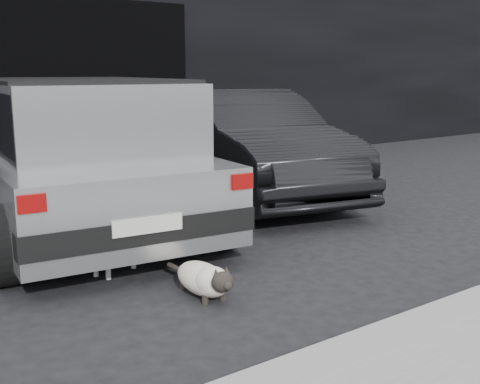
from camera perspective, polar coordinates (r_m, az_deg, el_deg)
ground at (r=5.39m, az=-10.65°, el=-5.65°), size 80.00×80.00×0.00m
building_facade at (r=11.18m, az=-20.23°, el=15.61°), size 34.00×4.00×5.00m
garage_opening at (r=9.23m, az=-16.17°, el=9.39°), size 4.00×0.10×2.60m
curb at (r=4.09m, az=19.62°, el=-10.92°), size 18.00×0.25×0.12m
silver_hatchback at (r=6.13m, az=-15.39°, el=4.00°), size 2.34×4.22×1.49m
second_car at (r=7.63m, az=0.44°, el=4.68°), size 2.26×4.23×1.33m
cat_siamese at (r=4.27m, az=-3.26°, el=-8.28°), size 0.32×0.84×0.29m
cat_white at (r=4.88m, az=-11.55°, el=-5.43°), size 0.69×0.45×0.35m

